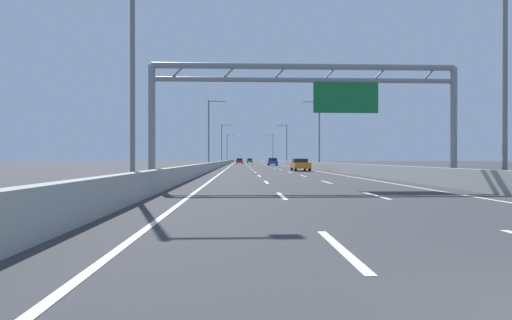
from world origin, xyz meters
TOP-DOWN VIEW (x-y plane):
  - ground_plane at (0.00, 100.00)m, footprint 260.00×260.00m
  - lane_dash_left_0 at (-1.80, 3.50)m, footprint 0.16×3.00m
  - lane_dash_left_1 at (-1.80, 12.50)m, footprint 0.16×3.00m
  - lane_dash_left_2 at (-1.80, 21.50)m, footprint 0.16×3.00m
  - lane_dash_left_3 at (-1.80, 30.50)m, footprint 0.16×3.00m
  - lane_dash_left_4 at (-1.80, 39.50)m, footprint 0.16×3.00m
  - lane_dash_left_5 at (-1.80, 48.50)m, footprint 0.16×3.00m
  - lane_dash_left_6 at (-1.80, 57.50)m, footprint 0.16×3.00m
  - lane_dash_left_7 at (-1.80, 66.50)m, footprint 0.16×3.00m
  - lane_dash_left_8 at (-1.80, 75.50)m, footprint 0.16×3.00m
  - lane_dash_left_9 at (-1.80, 84.50)m, footprint 0.16×3.00m
  - lane_dash_left_10 at (-1.80, 93.50)m, footprint 0.16×3.00m
  - lane_dash_left_11 at (-1.80, 102.50)m, footprint 0.16×3.00m
  - lane_dash_left_12 at (-1.80, 111.50)m, footprint 0.16×3.00m
  - lane_dash_left_13 at (-1.80, 120.50)m, footprint 0.16×3.00m
  - lane_dash_left_14 at (-1.80, 129.50)m, footprint 0.16×3.00m
  - lane_dash_left_15 at (-1.80, 138.50)m, footprint 0.16×3.00m
  - lane_dash_left_16 at (-1.80, 147.50)m, footprint 0.16×3.00m
  - lane_dash_left_17 at (-1.80, 156.50)m, footprint 0.16×3.00m
  - lane_dash_right_1 at (1.80, 12.50)m, footprint 0.16×3.00m
  - lane_dash_right_2 at (1.80, 21.50)m, footprint 0.16×3.00m
  - lane_dash_right_3 at (1.80, 30.50)m, footprint 0.16×3.00m
  - lane_dash_right_4 at (1.80, 39.50)m, footprint 0.16×3.00m
  - lane_dash_right_5 at (1.80, 48.50)m, footprint 0.16×3.00m
  - lane_dash_right_6 at (1.80, 57.50)m, footprint 0.16×3.00m
  - lane_dash_right_7 at (1.80, 66.50)m, footprint 0.16×3.00m
  - lane_dash_right_8 at (1.80, 75.50)m, footprint 0.16×3.00m
  - lane_dash_right_9 at (1.80, 84.50)m, footprint 0.16×3.00m
  - lane_dash_right_10 at (1.80, 93.50)m, footprint 0.16×3.00m
  - lane_dash_right_11 at (1.80, 102.50)m, footprint 0.16×3.00m
  - lane_dash_right_12 at (1.80, 111.50)m, footprint 0.16×3.00m
  - lane_dash_right_13 at (1.80, 120.50)m, footprint 0.16×3.00m
  - lane_dash_right_14 at (1.80, 129.50)m, footprint 0.16×3.00m
  - lane_dash_right_15 at (1.80, 138.50)m, footprint 0.16×3.00m
  - lane_dash_right_16 at (1.80, 147.50)m, footprint 0.16×3.00m
  - lane_dash_right_17 at (1.80, 156.50)m, footprint 0.16×3.00m
  - edge_line_left at (-5.25, 88.00)m, footprint 0.16×176.00m
  - edge_line_right at (5.25, 88.00)m, footprint 0.16×176.00m
  - barrier_left at (-6.90, 110.00)m, footprint 0.45×220.00m
  - barrier_right at (6.90, 110.00)m, footprint 0.45×220.00m
  - sign_gantry at (0.28, 18.34)m, footprint 16.13×0.36m
  - streetlamp_left_near at (-7.47, 13.87)m, footprint 2.58×0.28m
  - streetlamp_right_near at (7.47, 13.87)m, footprint 2.58×0.28m
  - streetlamp_left_mid at (-7.47, 53.97)m, footprint 2.58×0.28m
  - streetlamp_right_mid at (7.47, 53.97)m, footprint 2.58×0.28m
  - streetlamp_left_far at (-7.47, 94.06)m, footprint 2.58×0.28m
  - streetlamp_right_far at (7.47, 94.06)m, footprint 2.58×0.28m
  - streetlamp_left_distant at (-7.47, 134.16)m, footprint 2.58×0.28m
  - streetlamp_right_distant at (7.47, 134.16)m, footprint 2.58×0.28m
  - orange_car at (3.59, 44.16)m, footprint 1.80×4.36m
  - blue_car at (3.47, 83.12)m, footprint 1.88×4.51m
  - red_car at (-3.52, 113.20)m, footprint 1.84×4.11m
  - green_car at (-0.05, 139.03)m, footprint 1.75×4.47m

SIDE VIEW (x-z plane):
  - ground_plane at x=0.00m, z-range 0.00..0.00m
  - lane_dash_left_0 at x=-1.80m, z-range 0.00..0.01m
  - lane_dash_left_1 at x=-1.80m, z-range 0.00..0.01m
  - lane_dash_left_2 at x=-1.80m, z-range 0.00..0.01m
  - lane_dash_left_3 at x=-1.80m, z-range 0.00..0.01m
  - lane_dash_left_4 at x=-1.80m, z-range 0.00..0.01m
  - lane_dash_left_5 at x=-1.80m, z-range 0.00..0.01m
  - lane_dash_left_6 at x=-1.80m, z-range 0.00..0.01m
  - lane_dash_left_7 at x=-1.80m, z-range 0.00..0.01m
  - lane_dash_left_8 at x=-1.80m, z-range 0.00..0.01m
  - lane_dash_left_9 at x=-1.80m, z-range 0.00..0.01m
  - lane_dash_left_10 at x=-1.80m, z-range 0.00..0.01m
  - lane_dash_left_11 at x=-1.80m, z-range 0.00..0.01m
  - lane_dash_left_12 at x=-1.80m, z-range 0.00..0.01m
  - lane_dash_left_13 at x=-1.80m, z-range 0.00..0.01m
  - lane_dash_left_14 at x=-1.80m, z-range 0.00..0.01m
  - lane_dash_left_15 at x=-1.80m, z-range 0.00..0.01m
  - lane_dash_left_16 at x=-1.80m, z-range 0.00..0.01m
  - lane_dash_left_17 at x=-1.80m, z-range 0.00..0.01m
  - lane_dash_right_1 at x=1.80m, z-range 0.00..0.01m
  - lane_dash_right_2 at x=1.80m, z-range 0.00..0.01m
  - lane_dash_right_3 at x=1.80m, z-range 0.00..0.01m
  - lane_dash_right_4 at x=1.80m, z-range 0.00..0.01m
  - lane_dash_right_5 at x=1.80m, z-range 0.00..0.01m
  - lane_dash_right_6 at x=1.80m, z-range 0.00..0.01m
  - lane_dash_right_7 at x=1.80m, z-range 0.00..0.01m
  - lane_dash_right_8 at x=1.80m, z-range 0.00..0.01m
  - lane_dash_right_9 at x=1.80m, z-range 0.00..0.01m
  - lane_dash_right_10 at x=1.80m, z-range 0.00..0.01m
  - lane_dash_right_11 at x=1.80m, z-range 0.00..0.01m
  - lane_dash_right_12 at x=1.80m, z-range 0.00..0.01m
  - lane_dash_right_13 at x=1.80m, z-range 0.00..0.01m
  - lane_dash_right_14 at x=1.80m, z-range 0.00..0.01m
  - lane_dash_right_15 at x=1.80m, z-range 0.00..0.01m
  - lane_dash_right_16 at x=1.80m, z-range 0.00..0.01m
  - lane_dash_right_17 at x=1.80m, z-range 0.00..0.01m
  - edge_line_left at x=-5.25m, z-range 0.00..0.01m
  - edge_line_right at x=5.25m, z-range 0.00..0.01m
  - barrier_left at x=-6.90m, z-range 0.00..0.95m
  - barrier_right at x=6.90m, z-range 0.00..0.95m
  - orange_car at x=3.59m, z-range 0.03..1.44m
  - red_car at x=-3.52m, z-range 0.02..1.51m
  - green_car at x=-0.05m, z-range 0.03..1.50m
  - blue_car at x=3.47m, z-range 0.01..1.54m
  - sign_gantry at x=0.28m, z-range 1.66..8.02m
  - streetlamp_left_near at x=-7.47m, z-range 0.65..10.15m
  - streetlamp_right_near at x=7.47m, z-range 0.65..10.15m
  - streetlamp_left_mid at x=-7.47m, z-range 0.65..10.15m
  - streetlamp_right_mid at x=7.47m, z-range 0.65..10.15m
  - streetlamp_left_far at x=-7.47m, z-range 0.65..10.15m
  - streetlamp_right_far at x=7.47m, z-range 0.65..10.15m
  - streetlamp_left_distant at x=-7.47m, z-range 0.65..10.15m
  - streetlamp_right_distant at x=7.47m, z-range 0.65..10.15m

